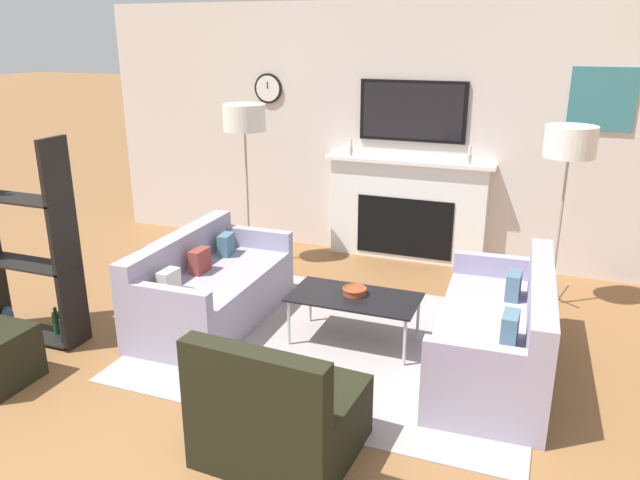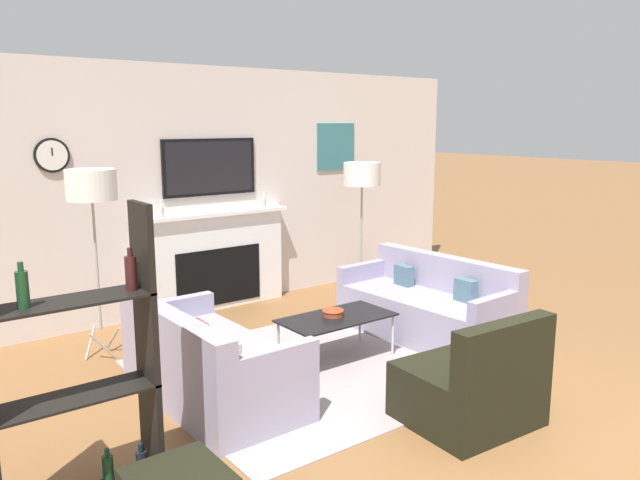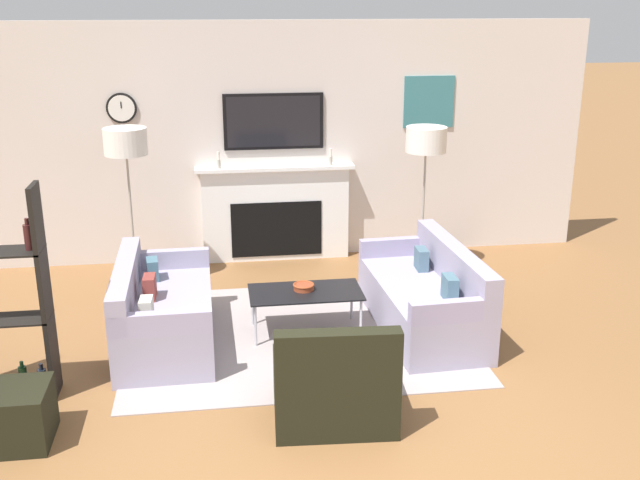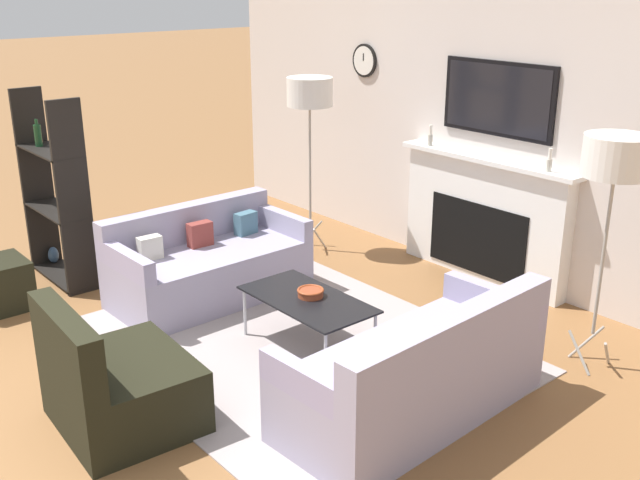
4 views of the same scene
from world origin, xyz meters
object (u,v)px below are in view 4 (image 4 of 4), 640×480
at_px(decorative_bowl, 311,292).
at_px(floor_lamp_right, 616,159).
at_px(floor_lamp_left, 310,94).
at_px(couch_left, 207,266).
at_px(couch_right, 417,375).
at_px(shelf_unit, 56,198).
at_px(armchair, 116,386).
at_px(coffee_table, 307,302).

height_order(decorative_bowl, floor_lamp_right, floor_lamp_right).
bearing_deg(floor_lamp_left, floor_lamp_right, -0.00).
bearing_deg(floor_lamp_right, decorative_bowl, -137.98).
bearing_deg(couch_left, floor_lamp_right, 27.24).
relative_size(couch_left, couch_right, 0.91).
bearing_deg(shelf_unit, couch_left, 33.30).
bearing_deg(armchair, couch_right, 53.02).
bearing_deg(floor_lamp_right, couch_right, -103.78).
bearing_deg(couch_right, armchair, -126.98).
bearing_deg(armchair, couch_left, 132.09).
distance_m(couch_right, floor_lamp_left, 3.33).
height_order(couch_right, coffee_table, couch_right).
relative_size(couch_left, shelf_unit, 0.97).
xyz_separation_m(decorative_bowl, shelf_unit, (-2.46, -0.86, 0.32)).
relative_size(floor_lamp_left, floor_lamp_right, 1.04).
xyz_separation_m(couch_right, coffee_table, (-1.11, 0.05, 0.09)).
xyz_separation_m(couch_right, shelf_unit, (-3.58, -0.78, 0.47)).
distance_m(couch_right, floor_lamp_right, 1.88).
bearing_deg(armchair, coffee_table, 90.88).
height_order(decorative_bowl, shelf_unit, shelf_unit).
distance_m(couch_left, floor_lamp_left, 1.92).
relative_size(armchair, decorative_bowl, 4.63).
height_order(coffee_table, decorative_bowl, decorative_bowl).
relative_size(armchair, floor_lamp_left, 0.53).
bearing_deg(couch_right, shelf_unit, -167.73).
xyz_separation_m(armchair, shelf_unit, (-2.49, 0.67, 0.49)).
distance_m(decorative_bowl, floor_lamp_left, 2.37).
distance_m(armchair, floor_lamp_left, 3.54).
xyz_separation_m(couch_left, decorative_bowl, (1.27, 0.09, 0.16)).
height_order(armchair, floor_lamp_left, floor_lamp_left).
distance_m(couch_left, decorative_bowl, 1.29).
bearing_deg(couch_left, shelf_unit, -146.70).
xyz_separation_m(armchair, floor_lamp_left, (-1.66, 2.86, 1.27)).
xyz_separation_m(couch_right, floor_lamp_right, (0.35, 1.41, 1.20)).
bearing_deg(floor_lamp_right, couch_left, -152.76).
bearing_deg(coffee_table, floor_lamp_right, 43.05).
xyz_separation_m(floor_lamp_left, shelf_unit, (-0.83, -2.19, -0.79)).
height_order(armchair, coffee_table, armchair).
bearing_deg(coffee_table, shelf_unit, -161.50).
distance_m(couch_right, decorative_bowl, 1.14).
bearing_deg(decorative_bowl, armchair, -88.73).
bearing_deg(shelf_unit, decorative_bowl, 19.38).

